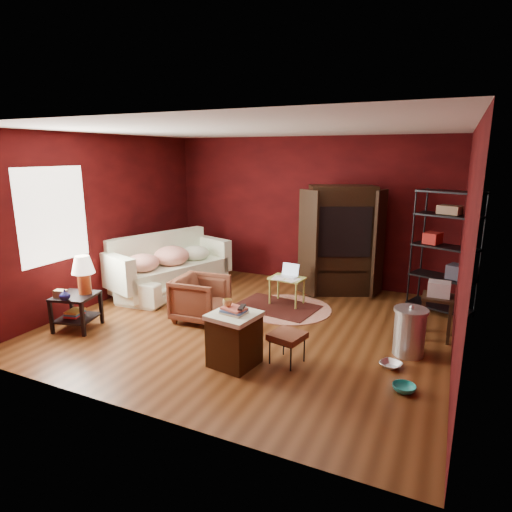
% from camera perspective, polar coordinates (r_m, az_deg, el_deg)
% --- Properties ---
extents(room, '(5.54, 5.04, 2.84)m').
position_cam_1_polar(room, '(6.09, -1.19, 3.30)').
color(room, brown).
rests_on(room, ground).
extents(sofa, '(0.77, 2.11, 0.81)m').
position_cam_1_polar(sofa, '(8.03, -11.86, -1.79)').
color(sofa, white).
rests_on(sofa, ground).
extents(armchair, '(0.73, 0.78, 0.75)m').
position_cam_1_polar(armchair, '(6.56, -7.39, -5.35)').
color(armchair, black).
rests_on(armchair, ground).
extents(pet_bowl_steel, '(0.25, 0.15, 0.25)m').
position_cam_1_polar(pet_bowl_steel, '(5.45, 17.59, -12.79)').
color(pet_bowl_steel, silver).
rests_on(pet_bowl_steel, ground).
extents(pet_bowl_turquoise, '(0.26, 0.12, 0.25)m').
position_cam_1_polar(pet_bowl_turquoise, '(5.00, 19.20, -15.48)').
color(pet_bowl_turquoise, '#25AFA9').
rests_on(pet_bowl_turquoise, ground).
extents(vase, '(0.18, 0.19, 0.15)m').
position_cam_1_polar(vase, '(6.47, -24.14, -4.77)').
color(vase, '#0C0C3C').
rests_on(vase, side_table).
extents(mug, '(0.14, 0.13, 0.11)m').
position_cam_1_polar(mug, '(5.08, -3.83, -6.10)').
color(mug, '#E2C66F').
rests_on(mug, hamper).
extents(side_table, '(0.66, 0.66, 1.07)m').
position_cam_1_polar(side_table, '(6.64, -22.46, -3.65)').
color(side_table, black).
rests_on(side_table, ground).
extents(sofa_cushions, '(1.57, 2.44, 0.95)m').
position_cam_1_polar(sofa_cushions, '(8.03, -11.72, -1.30)').
color(sofa_cushions, white).
rests_on(sofa_cushions, sofa).
extents(hamper, '(0.60, 0.60, 0.75)m').
position_cam_1_polar(hamper, '(5.19, -2.90, -10.87)').
color(hamper, '#43290F').
rests_on(hamper, ground).
extents(footstool, '(0.45, 0.45, 0.39)m').
position_cam_1_polar(footstool, '(5.24, 4.20, -10.73)').
color(footstool, black).
rests_on(footstool, ground).
extents(rug_round, '(1.42, 1.42, 0.01)m').
position_cam_1_polar(rug_round, '(7.07, 4.28, -7.02)').
color(rug_round, beige).
rests_on(rug_round, ground).
extents(rug_oriental, '(1.40, 1.02, 0.01)m').
position_cam_1_polar(rug_oriental, '(7.12, 2.74, -6.76)').
color(rug_oriental, '#541D16').
rests_on(rug_oriental, ground).
extents(laptop_desk, '(0.59, 0.47, 0.69)m').
position_cam_1_polar(laptop_desk, '(7.14, 4.19, -3.26)').
color(laptop_desk, '#C2D360').
rests_on(laptop_desk, ground).
extents(tv_armoire, '(1.39, 1.17, 1.94)m').
position_cam_1_polar(tv_armoire, '(7.77, 11.26, 2.33)').
color(tv_armoire, black).
rests_on(tv_armoire, ground).
extents(wire_shelving, '(1.04, 0.73, 1.95)m').
position_cam_1_polar(wire_shelving, '(7.20, 24.06, 1.00)').
color(wire_shelving, black).
rests_on(wire_shelving, ground).
extents(small_stand, '(0.40, 0.40, 0.80)m').
position_cam_1_polar(small_stand, '(6.31, 23.14, -4.94)').
color(small_stand, black).
rests_on(small_stand, ground).
extents(trash_can, '(0.51, 0.51, 0.66)m').
position_cam_1_polar(trash_can, '(5.77, 19.79, -9.45)').
color(trash_can, white).
rests_on(trash_can, ground).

